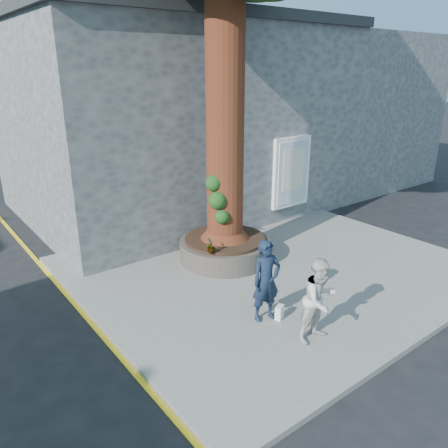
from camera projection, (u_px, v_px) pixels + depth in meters
ground at (252, 304)px, 9.39m from camera, size 120.00×120.00×0.00m
pavement at (271, 267)px, 10.98m from camera, size 9.00×8.00×0.12m
yellow_line at (98, 332)px, 8.39m from camera, size 0.10×30.00×0.01m
stone_shop at (172, 117)px, 15.12m from camera, size 10.30×8.30×6.30m
neighbour_shop at (324, 109)px, 19.76m from camera, size 6.00×8.00×6.00m
planter at (225, 248)px, 11.20m from camera, size 2.30×2.30×0.60m
man at (266, 281)px, 8.36m from camera, size 0.66×0.50×1.64m
woman at (320, 300)px, 7.73m from camera, size 0.78×0.61×1.58m
shopping_bag at (279, 312)px, 8.58m from camera, size 0.23×0.19×0.28m
plant_a at (210, 244)px, 10.17m from camera, size 0.22×0.24×0.37m
plant_b at (219, 218)px, 11.93m from camera, size 0.28×0.28×0.37m
plant_c at (212, 247)px, 10.11m from camera, size 0.22×0.22×0.30m
plant_d at (229, 216)px, 12.13m from camera, size 0.36×0.38×0.34m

